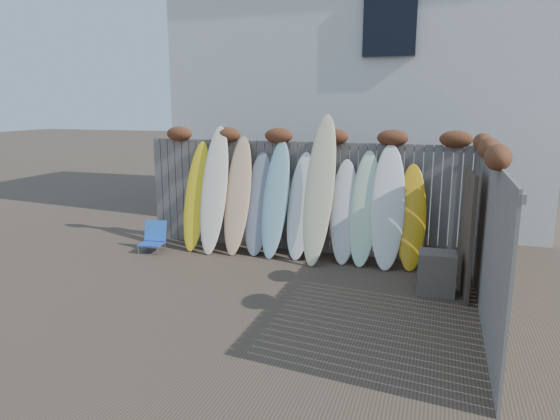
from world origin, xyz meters
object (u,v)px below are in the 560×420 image
(lattice_panel, at_px, (467,233))
(beach_chair, at_px, (154,237))
(wooden_crate, at_px, (436,273))
(surfboard_0, at_px, (196,196))

(lattice_panel, bearing_deg, beach_chair, 171.70)
(wooden_crate, relative_size, lattice_panel, 0.35)
(wooden_crate, distance_m, lattice_panel, 0.71)
(beach_chair, bearing_deg, lattice_panel, -4.41)
(wooden_crate, height_order, lattice_panel, lattice_panel)
(wooden_crate, bearing_deg, beach_chair, 173.11)
(wooden_crate, xyz_separation_m, surfboard_0, (-4.30, 1.03, 0.69))
(beach_chair, distance_m, wooden_crate, 5.02)
(wooden_crate, distance_m, surfboard_0, 4.48)
(wooden_crate, height_order, surfboard_0, surfboard_0)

